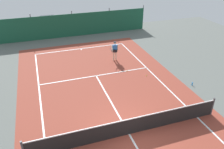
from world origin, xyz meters
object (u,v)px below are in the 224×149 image
tennis_player (115,50)px  tennis_ball_near_player (127,71)px  tennis_ball_midcourt (146,76)px  tennis_net (129,126)px  water_bottle (192,84)px  parked_car (48,25)px

tennis_player → tennis_ball_near_player: bearing=111.3°
tennis_ball_near_player → tennis_ball_midcourt: (1.07, -1.15, 0.00)m
tennis_net → water_bottle: 6.66m
tennis_player → water_bottle: tennis_player is taller
tennis_player → parked_car: 10.45m
tennis_ball_near_player → tennis_ball_midcourt: bearing=-47.1°
water_bottle → tennis_player: bearing=124.2°
tennis_ball_near_player → water_bottle: 4.83m
tennis_ball_near_player → parked_car: size_ratio=0.02×
tennis_player → tennis_ball_midcourt: tennis_player is taller
parked_car → water_bottle: (8.29, -14.89, -0.72)m
tennis_net → parked_car: 18.06m
water_bottle → tennis_ball_near_player: bearing=136.0°
tennis_ball_near_player → water_bottle: size_ratio=0.28×
tennis_ball_midcourt → water_bottle: size_ratio=0.28×
tennis_net → tennis_ball_midcourt: 6.31m
parked_car → water_bottle: parked_car is taller
tennis_net → water_bottle: (5.92, 3.01, -0.39)m
tennis_ball_midcourt → water_bottle: 3.26m
tennis_player → water_bottle: bearing=138.6°
tennis_net → tennis_ball_near_player: bearing=68.9°
parked_car → water_bottle: bearing=121.1°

